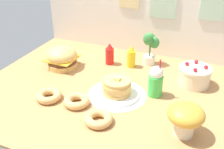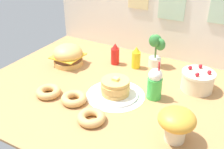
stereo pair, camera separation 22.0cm
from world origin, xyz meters
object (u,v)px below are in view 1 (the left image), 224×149
Objects in this scene: mustard_bottle at (131,57)px; potted_plant at (150,47)px; burger at (62,58)px; ketchup_bottle at (110,54)px; mushroom_stool at (186,117)px; donut_vanilla at (98,119)px; donut_pink_glaze at (49,96)px; cream_soda_cup at (156,81)px; pancake_stack at (117,88)px; layer_cake at (194,76)px; donut_chocolate at (77,101)px.

potted_plant reaches higher than mustard_bottle.
mustard_bottle is (0.61, 0.26, 0.00)m from burger.
mushroom_stool is (0.85, -0.76, 0.04)m from ketchup_bottle.
donut_pink_glaze is at bearing 167.33° from donut_vanilla.
donut_vanilla is (-0.27, -0.49, -0.09)m from cream_soda_cup.
pancake_stack is 0.69m from layer_cake.
cream_soda_cup is 0.85m from donut_pink_glaze.
donut_pink_glaze is 0.85× the size of mushroom_stool.
mushroom_stool is at bearing -51.06° from mustard_bottle.
mustard_bottle is 0.53m from cream_soda_cup.
cream_soda_cup is (0.34, -0.40, 0.03)m from mustard_bottle.
layer_cake reaches higher than pancake_stack.
mustard_bottle is 0.67× the size of cream_soda_cup.
donut_vanilla is (0.25, -0.13, 0.00)m from donut_chocolate.
ketchup_bottle is at bearing 174.09° from layer_cake.
ketchup_bottle is at bearing 108.23° from donut_vanilla.
layer_cake is at bearing 7.19° from burger.
ketchup_bottle is 0.67× the size of cream_soda_cup.
layer_cake is 1.02m from donut_chocolate.
potted_plant reaches higher than mushroom_stool.
donut_pink_glaze is at bearing -174.77° from donut_chocolate.
layer_cake is at bearing -5.91° from ketchup_bottle.
pancake_stack is 1.70× the size of mustard_bottle.
burger reaches higher than donut_vanilla.
donut_vanilla is 0.85× the size of mushroom_stool.
pancake_stack is 1.13× the size of cream_soda_cup.
mushroom_stool is at bearing -1.75° from donut_chocolate.
burger reaches higher than layer_cake.
donut_pink_glaze and donut_vanilla have the same top height.
layer_cake reaches higher than donut_pink_glaze.
ketchup_bottle is at bearing 75.38° from donut_pink_glaze.
mushroom_stool is (0.58, -0.27, 0.08)m from pancake_stack.
pancake_stack is at bearing -97.78° from potted_plant.
donut_vanilla is at bearing -12.67° from donut_pink_glaze.
donut_vanilla is at bearing -27.97° from donut_chocolate.
ketchup_bottle is 0.74m from donut_chocolate.
potted_plant is at bearing 118.16° from mushroom_stool.
layer_cake is (0.55, 0.41, 0.02)m from pancake_stack.
mustard_bottle is (-0.06, 0.52, 0.04)m from pancake_stack.
donut_pink_glaze is at bearing -104.62° from ketchup_bottle.
donut_chocolate is at bearing -140.23° from layer_cake.
potted_plant is (0.09, 0.65, 0.11)m from pancake_stack.
burger is at bearing -148.76° from ketchup_bottle.
burger is at bearing -156.46° from mustard_bottle.
mushroom_stool reaches higher than donut_vanilla.
cream_soda_cup is 1.61× the size of donut_chocolate.
potted_plant is (-0.19, 0.53, 0.05)m from cream_soda_cup.
donut_chocolate is at bearing -109.91° from potted_plant.
burger is 0.85m from potted_plant.
layer_cake is at bearing 33.41° from donut_pink_glaze.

